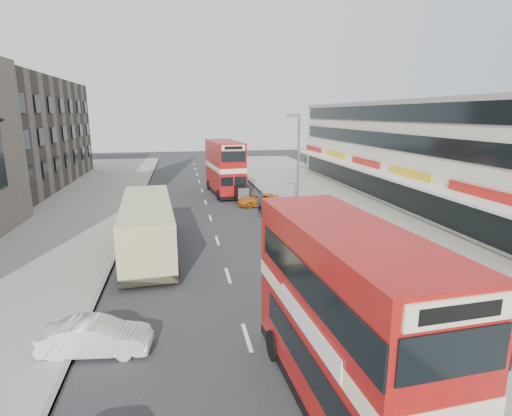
{
  "coord_description": "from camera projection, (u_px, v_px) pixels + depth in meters",
  "views": [
    {
      "loc": [
        -2.16,
        -11.34,
        8.12
      ],
      "look_at": [
        1.06,
        5.81,
        4.04
      ],
      "focal_mm": 28.29,
      "sensor_mm": 36.0,
      "label": 1
    }
  ],
  "objects": [
    {
      "name": "ground",
      "position": [
        257.0,
        370.0,
        13.09
      ],
      "size": [
        160.0,
        160.0,
        0.0
      ],
      "primitive_type": "plane",
      "color": "#28282B",
      "rests_on": "ground"
    },
    {
      "name": "kerb_left",
      "position": [
        131.0,
        221.0,
        31.12
      ],
      "size": [
        0.2,
        90.0,
        0.16
      ],
      "primitive_type": "cube",
      "color": "gray",
      "rests_on": "ground"
    },
    {
      "name": "bus_second",
      "position": [
        225.0,
        167.0,
        41.32
      ],
      "size": [
        3.47,
        9.63,
        5.26
      ],
      "rotation": [
        0.0,
        0.0,
        3.24
      ],
      "color": "black",
      "rests_on": "ground"
    },
    {
      "name": "bus_main",
      "position": [
        345.0,
        319.0,
        10.94
      ],
      "size": [
        3.06,
        9.33,
        5.11
      ],
      "rotation": [
        0.0,
        0.0,
        3.2
      ],
      "color": "black",
      "rests_on": "ground"
    },
    {
      "name": "pavement_left",
      "position": [
        49.0,
        224.0,
        30.06
      ],
      "size": [
        12.0,
        90.0,
        0.15
      ],
      "primitive_type": "cube",
      "color": "gray",
      "rests_on": "ground"
    },
    {
      "name": "street_lamp",
      "position": [
        297.0,
        159.0,
        30.4
      ],
      "size": [
        1.0,
        0.2,
        8.12
      ],
      "color": "slate",
      "rests_on": "ground"
    },
    {
      "name": "pavement_right",
      "position": [
        351.0,
        211.0,
        34.37
      ],
      "size": [
        12.0,
        90.0,
        0.15
      ],
      "primitive_type": "cube",
      "color": "gray",
      "rests_on": "ground"
    },
    {
      "name": "road_surface",
      "position": [
        210.0,
        218.0,
        32.23
      ],
      "size": [
        12.0,
        90.0,
        0.01
      ],
      "primitive_type": "cube",
      "color": "#28282B",
      "rests_on": "ground"
    },
    {
      "name": "car_left_front",
      "position": [
        96.0,
        337.0,
        13.92
      ],
      "size": [
        3.83,
        1.71,
        1.22
      ],
      "primitive_type": "imported",
      "rotation": [
        0.0,
        0.0,
        1.46
      ],
      "color": "white",
      "rests_on": "ground"
    },
    {
      "name": "car_right_b",
      "position": [
        259.0,
        200.0,
        36.28
      ],
      "size": [
        4.1,
        2.09,
        1.11
      ],
      "primitive_type": "imported",
      "rotation": [
        0.0,
        0.0,
        -1.51
      ],
      "color": "orange",
      "rests_on": "ground"
    },
    {
      "name": "coach",
      "position": [
        147.0,
        225.0,
        23.72
      ],
      "size": [
        3.55,
        11.19,
        2.92
      ],
      "rotation": [
        0.0,
        0.0,
        0.07
      ],
      "color": "black",
      "rests_on": "ground"
    },
    {
      "name": "pedestrian_near",
      "position": [
        331.0,
        216.0,
        28.31
      ],
      "size": [
        0.77,
        0.55,
        1.97
      ],
      "primitive_type": "imported",
      "rotation": [
        0.0,
        0.0,
        3.23
      ],
      "color": "gray",
      "rests_on": "pavement_right"
    },
    {
      "name": "commercial_row",
      "position": [
        427.0,
        152.0,
        36.65
      ],
      "size": [
        9.9,
        46.2,
        9.3
      ],
      "color": "beige",
      "rests_on": "ground"
    },
    {
      "name": "cyclist",
      "position": [
        260.0,
        207.0,
        32.95
      ],
      "size": [
        0.77,
        1.83,
        2.1
      ],
      "rotation": [
        0.0,
        0.0,
        -0.09
      ],
      "color": "gray",
      "rests_on": "ground"
    },
    {
      "name": "car_right_a",
      "position": [
        295.0,
        228.0,
        27.17
      ],
      "size": [
        4.49,
        2.32,
        1.25
      ],
      "primitive_type": "imported",
      "rotation": [
        0.0,
        0.0,
        -1.43
      ],
      "color": "maroon",
      "rests_on": "ground"
    },
    {
      "name": "kerb_right",
      "position": [
        284.0,
        214.0,
        33.31
      ],
      "size": [
        0.2,
        90.0,
        0.16
      ],
      "primitive_type": "cube",
      "color": "gray",
      "rests_on": "ground"
    }
  ]
}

